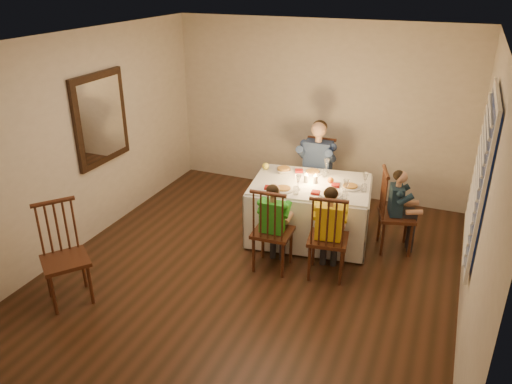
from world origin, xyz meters
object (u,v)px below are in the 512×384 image
at_px(chair_near_right, 326,274).
at_px(serving_bowl, 284,171).
at_px(chair_near_left, 272,267).
at_px(child_green, 272,267).
at_px(child_teal, 392,248).
at_px(chair_end, 392,248).
at_px(adult, 314,210).
at_px(child_yellow, 326,274).
at_px(dining_table, 310,199).
at_px(chair_adult, 314,210).
at_px(chair_extra, 72,300).

bearing_deg(chair_near_right, serving_bowl, -55.89).
bearing_deg(chair_near_left, chair_near_right, -174.53).
relative_size(child_green, child_teal, 1.02).
distance_m(chair_near_right, child_teal, 1.09).
relative_size(chair_end, adult, 0.79).
height_order(chair_near_left, child_yellow, child_yellow).
relative_size(chair_near_left, adult, 0.79).
distance_m(chair_end, child_green, 1.59).
relative_size(dining_table, chair_near_right, 1.54).
distance_m(chair_near_left, chair_end, 1.59).
relative_size(chair_near_left, serving_bowl, 5.03).
bearing_deg(adult, chair_near_right, -68.67).
height_order(dining_table, child_green, dining_table).
bearing_deg(chair_adult, child_yellow, -68.67).
relative_size(child_green, serving_bowl, 5.12).
distance_m(dining_table, chair_extra, 3.03).
bearing_deg(chair_adult, chair_end, -28.61).
height_order(chair_adult, adult, adult).
relative_size(chair_adult, child_yellow, 0.95).
xyz_separation_m(chair_near_right, chair_end, (0.63, 0.89, 0.00)).
xyz_separation_m(child_green, child_yellow, (0.63, 0.09, 0.00)).
bearing_deg(dining_table, child_yellow, -68.10).
xyz_separation_m(dining_table, child_yellow, (0.44, -0.76, -0.55)).
bearing_deg(child_yellow, dining_table, -68.28).
xyz_separation_m(chair_near_left, chair_near_right, (0.63, 0.09, 0.00)).
bearing_deg(adult, child_teal, -28.61).
bearing_deg(child_green, child_yellow, -174.53).
distance_m(chair_near_left, child_yellow, 0.63).
xyz_separation_m(adult, child_yellow, (0.59, -1.57, 0.00)).
xyz_separation_m(chair_end, serving_bowl, (-1.50, 0.07, 0.80)).
xyz_separation_m(dining_table, child_teal, (1.07, 0.13, -0.55)).
bearing_deg(dining_table, adult, 92.80).
bearing_deg(child_yellow, chair_adult, -77.50).
distance_m(chair_adult, adult, 0.00).
xyz_separation_m(chair_near_right, child_green, (-0.63, -0.09, 0.00)).
bearing_deg(chair_end, serving_bowl, 71.21).
xyz_separation_m(chair_extra, adult, (1.78, 3.08, 0.00)).
height_order(adult, serving_bowl, serving_bowl).
distance_m(chair_extra, child_green, 2.25).
bearing_deg(chair_extra, chair_near_right, -19.45).
distance_m(chair_near_right, chair_end, 1.09).
xyz_separation_m(dining_table, chair_near_right, (0.44, -0.76, -0.55)).
bearing_deg(chair_end, child_teal, -0.00).
relative_size(adult, child_teal, 1.27).
relative_size(chair_near_right, chair_end, 1.00).
bearing_deg(chair_extra, serving_bowl, 6.98).
xyz_separation_m(chair_near_left, child_teal, (1.25, 0.98, 0.00)).
bearing_deg(chair_end, chair_near_left, 112.01).
relative_size(child_yellow, serving_bowl, 5.31).
xyz_separation_m(dining_table, adult, (-0.15, 0.81, -0.55)).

